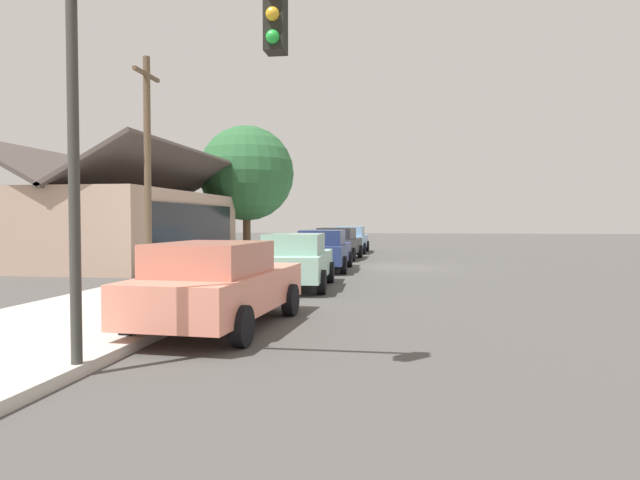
# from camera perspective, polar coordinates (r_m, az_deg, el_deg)

# --- Properties ---
(ground_plane) EXTENTS (120.00, 120.00, 0.00)m
(ground_plane) POSITION_cam_1_polar(r_m,az_deg,el_deg) (23.65, 7.48, -2.78)
(ground_plane) COLOR #4C4947
(sidewalk_curb) EXTENTS (60.00, 4.20, 0.16)m
(sidewalk_curb) POSITION_cam_1_polar(r_m,az_deg,el_deg) (24.43, -5.78, -2.43)
(sidewalk_curb) COLOR beige
(sidewalk_curb) RESTS_ON ground
(car_coral) EXTENTS (4.83, 2.27, 1.59)m
(car_coral) POSITION_cam_1_polar(r_m,az_deg,el_deg) (10.47, -10.19, -4.41)
(car_coral) COLOR #EA8C75
(car_coral) RESTS_ON ground
(car_seafoam) EXTENTS (4.59, 2.13, 1.59)m
(car_seafoam) POSITION_cam_1_polar(r_m,az_deg,el_deg) (16.35, -2.41, -2.06)
(car_seafoam) COLOR #9ED1BC
(car_seafoam) RESTS_ON ground
(car_navy) EXTENTS (4.86, 2.12, 1.59)m
(car_navy) POSITION_cam_1_polar(r_m,az_deg,el_deg) (22.07, 0.38, -0.98)
(car_navy) COLOR navy
(car_navy) RESTS_ON ground
(car_charcoal) EXTENTS (4.48, 2.24, 1.59)m
(car_charcoal) POSITION_cam_1_polar(r_m,az_deg,el_deg) (28.20, 1.82, -0.32)
(car_charcoal) COLOR #2D3035
(car_charcoal) RESTS_ON ground
(car_skyblue) EXTENTS (4.66, 2.02, 1.59)m
(car_skyblue) POSITION_cam_1_polar(r_m,az_deg,el_deg) (33.94, 3.11, 0.08)
(car_skyblue) COLOR #8CB7E0
(car_skyblue) RESTS_ON ground
(storefront_building) EXTENTS (12.37, 6.84, 5.08)m
(storefront_building) POSITION_cam_1_polar(r_m,az_deg,el_deg) (26.85, -19.00, 1.45)
(storefront_building) COLOR tan
(storefront_building) RESTS_ON ground
(shade_tree) EXTENTS (5.41, 5.41, 7.34)m
(shade_tree) POSITION_cam_1_polar(r_m,az_deg,el_deg) (32.63, -7.45, 6.69)
(shade_tree) COLOR brown
(shade_tree) RESTS_ON ground
(traffic_light_main) EXTENTS (0.37, 2.79, 5.20)m
(traffic_light_main) POSITION_cam_1_polar(r_m,az_deg,el_deg) (7.36, -16.62, 13.74)
(traffic_light_main) COLOR #383833
(traffic_light_main) RESTS_ON ground
(utility_pole_wooden) EXTENTS (1.80, 0.24, 7.50)m
(utility_pole_wooden) POSITION_cam_1_polar(r_m,az_deg,el_deg) (20.17, -17.07, 7.49)
(utility_pole_wooden) COLOR brown
(utility_pole_wooden) RESTS_ON ground
(fire_hydrant_red) EXTENTS (0.22, 0.22, 0.71)m
(fire_hydrant_red) POSITION_cam_1_polar(r_m,az_deg,el_deg) (14.05, -10.99, -4.07)
(fire_hydrant_red) COLOR red
(fire_hydrant_red) RESTS_ON sidewalk_curb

